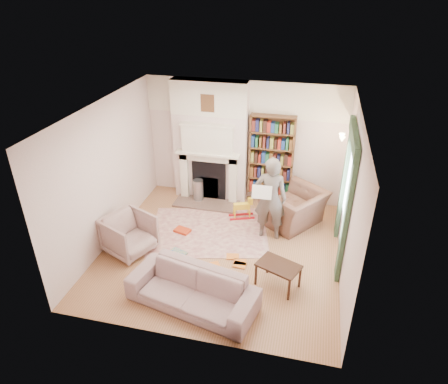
% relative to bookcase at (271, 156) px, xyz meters
% --- Properties ---
extents(floor, '(4.50, 4.50, 0.00)m').
position_rel_bookcase_xyz_m(floor, '(-0.65, -2.12, -1.18)').
color(floor, olive).
rests_on(floor, ground).
extents(ceiling, '(4.50, 4.50, 0.00)m').
position_rel_bookcase_xyz_m(ceiling, '(-0.65, -2.12, 1.62)').
color(ceiling, white).
rests_on(ceiling, wall_back).
extents(wall_back, '(4.50, 0.00, 4.50)m').
position_rel_bookcase_xyz_m(wall_back, '(-0.65, 0.13, 0.22)').
color(wall_back, white).
rests_on(wall_back, floor).
extents(wall_front, '(4.50, 0.00, 4.50)m').
position_rel_bookcase_xyz_m(wall_front, '(-0.65, -4.37, 0.22)').
color(wall_front, white).
rests_on(wall_front, floor).
extents(wall_left, '(0.00, 4.50, 4.50)m').
position_rel_bookcase_xyz_m(wall_left, '(-2.90, -2.12, 0.22)').
color(wall_left, white).
rests_on(wall_left, floor).
extents(wall_right, '(0.00, 4.50, 4.50)m').
position_rel_bookcase_xyz_m(wall_right, '(1.60, -2.12, 0.22)').
color(wall_right, white).
rests_on(wall_right, floor).
extents(fireplace, '(1.70, 0.58, 2.80)m').
position_rel_bookcase_xyz_m(fireplace, '(-1.40, -0.07, 0.21)').
color(fireplace, white).
rests_on(fireplace, floor).
extents(bookcase, '(1.00, 0.24, 1.85)m').
position_rel_bookcase_xyz_m(bookcase, '(0.00, 0.00, 0.00)').
color(bookcase, brown).
rests_on(bookcase, floor).
extents(window, '(0.02, 0.90, 1.30)m').
position_rel_bookcase_xyz_m(window, '(1.58, -1.72, 0.27)').
color(window, silver).
rests_on(window, wall_right).
extents(curtain_left, '(0.07, 0.32, 2.40)m').
position_rel_bookcase_xyz_m(curtain_left, '(1.55, -2.42, 0.02)').
color(curtain_left, '#2A412A').
rests_on(curtain_left, floor).
extents(curtain_right, '(0.07, 0.32, 2.40)m').
position_rel_bookcase_xyz_m(curtain_right, '(1.55, -1.02, 0.02)').
color(curtain_right, '#2A412A').
rests_on(curtain_right, floor).
extents(pelmet, '(0.09, 1.70, 0.24)m').
position_rel_bookcase_xyz_m(pelmet, '(1.54, -1.72, 1.20)').
color(pelmet, '#2A412A').
rests_on(pelmet, wall_right).
extents(wall_sconce, '(0.20, 0.24, 0.24)m').
position_rel_bookcase_xyz_m(wall_sconce, '(1.38, -0.62, 0.72)').
color(wall_sconce, gold).
rests_on(wall_sconce, wall_right).
extents(rug, '(2.76, 2.35, 0.01)m').
position_rel_bookcase_xyz_m(rug, '(-1.05, -1.57, -1.17)').
color(rug, beige).
rests_on(rug, floor).
extents(armchair_reading, '(1.54, 1.58, 0.77)m').
position_rel_bookcase_xyz_m(armchair_reading, '(0.64, -0.84, -0.79)').
color(armchair_reading, '#4B3128').
rests_on(armchair_reading, floor).
extents(armchair_left, '(1.11, 1.09, 0.77)m').
position_rel_bookcase_xyz_m(armchair_left, '(-2.35, -2.57, -0.79)').
color(armchair_left, '#BEAA9C').
rests_on(armchair_left, floor).
extents(sofa, '(2.23, 1.27, 0.61)m').
position_rel_bookcase_xyz_m(sofa, '(-0.74, -3.68, -0.87)').
color(sofa, '#AE9C8F').
rests_on(sofa, floor).
extents(man_reading, '(0.66, 0.44, 1.76)m').
position_rel_bookcase_xyz_m(man_reading, '(0.19, -1.44, -0.30)').
color(man_reading, '#5C5149').
rests_on(man_reading, floor).
extents(newspaper, '(0.38, 0.12, 0.26)m').
position_rel_bookcase_xyz_m(newspaper, '(0.04, -1.64, -0.06)').
color(newspaper, white).
rests_on(newspaper, man_reading).
extents(coffee_table, '(0.82, 0.69, 0.45)m').
position_rel_bookcase_xyz_m(coffee_table, '(0.55, -2.91, -0.95)').
color(coffee_table, '#381E13').
rests_on(coffee_table, floor).
extents(paraffin_heater, '(0.29, 0.29, 0.55)m').
position_rel_bookcase_xyz_m(paraffin_heater, '(-1.63, -0.37, -0.90)').
color(paraffin_heater, '#9B9CA2').
rests_on(paraffin_heater, floor).
extents(rocking_horse, '(0.59, 0.41, 0.49)m').
position_rel_bookcase_xyz_m(rocking_horse, '(-0.48, -0.89, -0.93)').
color(rocking_horse, yellow).
rests_on(rocking_horse, rug).
extents(board_game, '(0.43, 0.43, 0.03)m').
position_rel_bookcase_xyz_m(board_game, '(-1.45, -2.52, -1.15)').
color(board_game, gold).
rests_on(board_game, rug).
extents(game_box_lid, '(0.37, 0.30, 0.05)m').
position_rel_bookcase_xyz_m(game_box_lid, '(-1.58, -1.73, -1.14)').
color(game_box_lid, red).
rests_on(game_box_lid, rug).
extents(comic_annuals, '(0.75, 0.59, 0.02)m').
position_rel_bookcase_xyz_m(comic_annuals, '(-0.36, -2.49, -1.16)').
color(comic_annuals, red).
rests_on(comic_annuals, rug).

